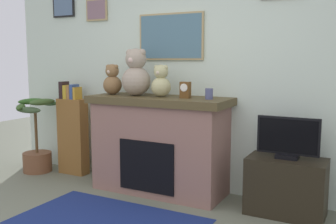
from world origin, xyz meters
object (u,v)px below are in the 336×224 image
television (288,139)px  teddy_bear_tan (136,75)px  fireplace (160,144)px  mantel_clock (185,90)px  bookshelf (73,133)px  potted_plant (37,144)px  candle_jar (209,94)px  teddy_bear_cream (112,81)px  teddy_bear_grey (161,82)px  tv_stand (286,187)px

television → teddy_bear_tan: (-1.64, 0.00, 0.56)m
fireplace → mantel_clock: 0.68m
fireplace → bookshelf: size_ratio=1.32×
potted_plant → television: 3.16m
television → teddy_bear_tan: size_ratio=1.10×
teddy_bear_tan → candle_jar: bearing=0.0°
teddy_bear_cream → teddy_bear_grey: bearing=0.0°
fireplace → candle_jar: bearing=-1.8°
mantel_clock → teddy_bear_cream: 0.92m
teddy_bear_cream → tv_stand: bearing=0.0°
mantel_clock → tv_stand: bearing=0.1°
fireplace → teddy_bear_cream: teddy_bear_cream is taller
television → teddy_bear_tan: bearing=180.0°
bookshelf → candle_jar: (1.88, -0.10, 0.57)m
teddy_bear_cream → teddy_bear_tan: size_ratio=0.67×
tv_stand → teddy_bear_grey: teddy_bear_grey is taller
bookshelf → teddy_bear_tan: (1.02, -0.10, 0.75)m
teddy_bear_tan → teddy_bear_grey: (0.31, 0.00, -0.08)m
bookshelf → teddy_bear_grey: teddy_bear_grey is taller
potted_plant → teddy_bear_tan: (1.50, 0.05, 0.92)m
potted_plant → teddy_bear_tan: bearing=2.0°
television → candle_jar: bearing=179.9°
teddy_bear_tan → teddy_bear_cream: bearing=180.0°
potted_plant → teddy_bear_grey: size_ratio=2.81×
teddy_bear_tan → television: bearing=-0.0°
bookshelf → candle_jar: bookshelf is taller
television → mantel_clock: bearing=180.0°
fireplace → candle_jar: size_ratio=14.17×
teddy_bear_grey → television: bearing=-0.0°
teddy_bear_tan → teddy_bear_grey: 0.32m
potted_plant → candle_jar: 2.47m
bookshelf → potted_plant: bearing=-162.2°
teddy_bear_grey → candle_jar: bearing=0.0°
potted_plant → tv_stand: size_ratio=1.35×
television → teddy_bear_cream: bearing=180.0°
candle_jar → mantel_clock: 0.26m
tv_stand → potted_plant: bearing=-179.0°
candle_jar → mantel_clock: mantel_clock is taller
teddy_bear_cream → teddy_bear_tan: teddy_bear_tan is taller
tv_stand → mantel_clock: mantel_clock is taller
teddy_bear_tan → tv_stand: bearing=0.0°
tv_stand → teddy_bear_grey: size_ratio=2.07×
bookshelf → mantel_clock: (1.62, -0.10, 0.60)m
potted_plant → bookshelf: bearing=17.8°
fireplace → teddy_bear_grey: (0.03, -0.02, 0.67)m
television → tv_stand: bearing=90.0°
bookshelf → teddy_bear_tan: 1.27m
mantel_clock → teddy_bear_tan: bearing=179.9°
bookshelf → potted_plant: size_ratio=1.22×
potted_plant → tv_stand: 3.14m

